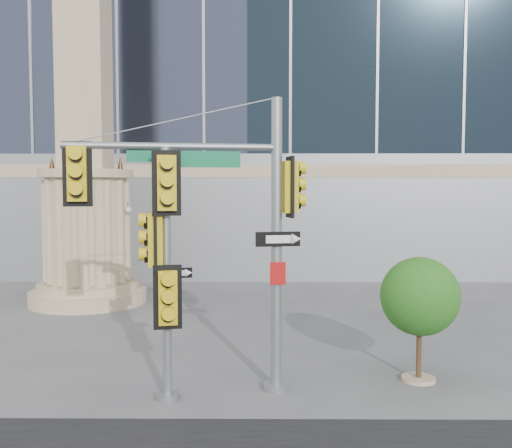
{
  "coord_description": "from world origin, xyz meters",
  "views": [
    {
      "loc": [
        0.62,
        -12.64,
        4.43
      ],
      "look_at": [
        0.51,
        2.0,
        3.49
      ],
      "focal_mm": 40.0,
      "sensor_mm": 36.0,
      "label": 1
    }
  ],
  "objects": [
    {
      "name": "street_tree",
      "position": [
        4.29,
        0.22,
        1.88
      ],
      "size": [
        1.83,
        1.79,
        2.85
      ],
      "color": "tan",
      "rests_on": "ground"
    },
    {
      "name": "ground",
      "position": [
        0.0,
        0.0,
        0.0
      ],
      "size": [
        120.0,
        120.0,
        0.0
      ],
      "primitive_type": "plane",
      "color": "#545456",
      "rests_on": "ground"
    },
    {
      "name": "main_signal_pole",
      "position": [
        -0.16,
        -0.59,
        3.93
      ],
      "size": [
        4.89,
        1.28,
        6.34
      ],
      "rotation": [
        0.0,
        0.0,
        0.17
      ],
      "color": "slate",
      "rests_on": "ground"
    },
    {
      "name": "secondary_signal_pole",
      "position": [
        -1.34,
        -1.13,
        3.09
      ],
      "size": [
        0.97,
        0.7,
        5.25
      ],
      "rotation": [
        0.0,
        0.0,
        0.23
      ],
      "color": "slate",
      "rests_on": "ground"
    },
    {
      "name": "monument",
      "position": [
        -6.0,
        9.0,
        5.52
      ],
      "size": [
        4.4,
        4.4,
        16.6
      ],
      "color": "tan",
      "rests_on": "ground"
    }
  ]
}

